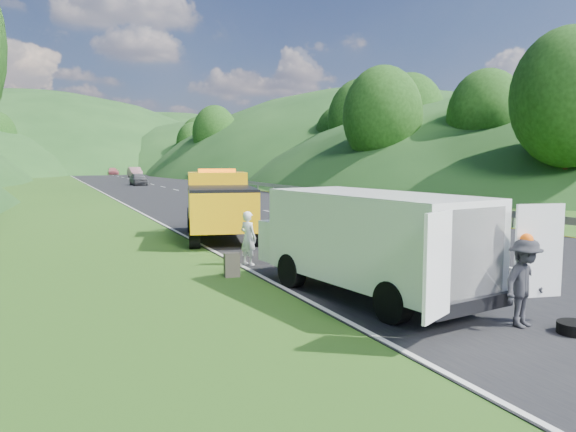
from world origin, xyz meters
name	(u,v)px	position (x,y,z in m)	size (l,w,h in m)	color
ground	(383,265)	(0.00, 0.00, 0.00)	(320.00, 320.00, 0.00)	#38661E
road_surface	(176,190)	(3.00, 40.00, 0.01)	(14.00, 200.00, 0.02)	black
guardrail	(212,183)	(10.30, 52.50, 0.00)	(0.06, 140.00, 1.52)	gray
tree_line_right	(283,179)	(23.00, 60.00, 0.00)	(14.00, 140.00, 14.00)	#265A1A
hills_backdrop	(104,170)	(6.50, 134.70, 0.00)	(201.00, 288.60, 44.00)	#2D5B23
tow_truck	(219,205)	(-2.83, 7.04, 1.32)	(3.67, 6.62, 2.69)	black
white_van	(368,238)	(-2.49, -3.09, 1.34)	(3.79, 7.01, 2.37)	black
woman	(248,265)	(-3.67, 1.52, 0.00)	(0.58, 0.42, 1.58)	white
child	(364,279)	(-1.55, -1.42, 0.00)	(0.51, 0.40, 1.05)	#BABD65
worker	(523,328)	(-1.09, -6.25, 0.00)	(1.07, 0.62, 1.66)	black
suitcase	(232,265)	(-4.61, 0.22, 0.32)	(0.40, 0.22, 0.64)	brown
spare_tire	(575,335)	(-0.55, -6.93, 0.00)	(0.64, 0.64, 0.20)	black
passing_suv	(328,221)	(3.83, 10.53, 0.00)	(2.41, 5.23, 1.45)	black
dist_car_a	(139,185)	(1.28, 51.03, 0.00)	(1.64, 4.08, 1.39)	#444549
dist_car_b	(135,178)	(4.80, 75.87, 0.00)	(1.69, 4.85, 1.60)	#83575F
dist_car_c	(113,175)	(3.29, 91.14, 0.00)	(1.79, 4.41, 1.28)	#AE575D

